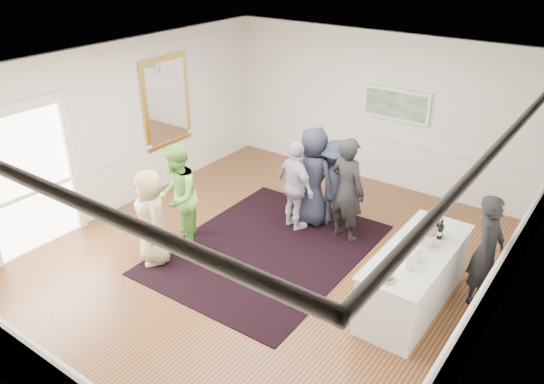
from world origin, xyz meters
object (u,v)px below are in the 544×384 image
Objects in this scene: guest_dark_b at (347,190)px; guest_lilac at (296,186)px; guest_green at (177,197)px; guest_navy at (313,177)px; serving_table at (415,277)px; ice_bucket at (427,238)px; guest_dark_a at (335,184)px; guest_tan at (151,217)px; bartender at (487,250)px; nut_bowl at (385,277)px.

guest_lilac is at bearing 25.71° from guest_dark_b.
guest_green is 2.10m from guest_lilac.
guest_lilac is 0.95m from guest_dark_b.
serving_table is at bearing 164.63° from guest_navy.
ice_bucket is at bearing -172.57° from guest_lilac.
guest_green is at bearing -168.65° from serving_table.
guest_dark_a is 2.49m from ice_bucket.
guest_lilac is at bearing 165.83° from ice_bucket.
serving_table is at bearing 50.95° from guest_tan.
bartender is 1.81m from nut_bowl.
nut_bowl is at bearing 141.61° from guest_dark_b.
guest_tan is 6.50× the size of nut_bowl.
guest_lilac is at bearing 145.14° from nut_bowl.
guest_dark_a is at bearing -145.64° from guest_navy.
guest_dark_a reaches higher than nut_bowl.
guest_navy is 2.75m from ice_bucket.
guest_dark_a is 0.89× the size of guest_navy.
guest_tan is 4.26m from ice_bucket.
nut_bowl is at bearing 115.78° from guest_dark_a.
guest_tan is (-4.68, -2.09, -0.04)m from bartender.
guest_lilac reaches higher than guest_tan.
guest_green reaches higher than serving_table.
guest_dark_b is 1.02× the size of guest_navy.
bartender is at bearing 71.66° from guest_green.
serving_table is 2.09m from guest_dark_b.
guest_dark_a is (-2.90, 0.72, -0.03)m from bartender.
guest_dark_a is 0.54m from guest_dark_b.
guest_navy is (1.41, 2.65, 0.11)m from guest_tan.
guest_green is 7.11× the size of ice_bucket.
ice_bucket is at bearing 84.12° from nut_bowl.
nut_bowl is (2.55, -1.78, 0.13)m from guest_lilac.
guest_navy is at bearing 86.24° from bartender.
bartender is (0.76, 0.68, 0.38)m from serving_table.
nut_bowl is (-0.09, -0.92, 0.50)m from serving_table.
bartender reaches higher than guest_dark_a.
serving_table is at bearing 160.23° from guest_dark_b.
nut_bowl is at bearing -95.35° from serving_table.
guest_dark_b is (0.92, 0.22, 0.11)m from guest_lilac.
nut_bowl is (1.64, -2.00, 0.02)m from guest_dark_b.
guest_lilac is 3.12m from nut_bowl.
guest_green is at bearing 113.25° from bartender.
guest_green is at bearing -166.17° from ice_bucket.
guest_green is (-0.02, 0.62, 0.11)m from guest_tan.
guest_dark_b is at bearing 152.97° from ice_bucket.
nut_bowl is at bearing 158.01° from bartender.
guest_navy is at bearing 7.80° from guest_dark_a.
guest_tan is 3.87m from nut_bowl.
guest_lilac is at bearing 31.02° from guest_dark_a.
bartender is 4.93m from guest_green.
guest_navy is at bearing 153.84° from serving_table.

